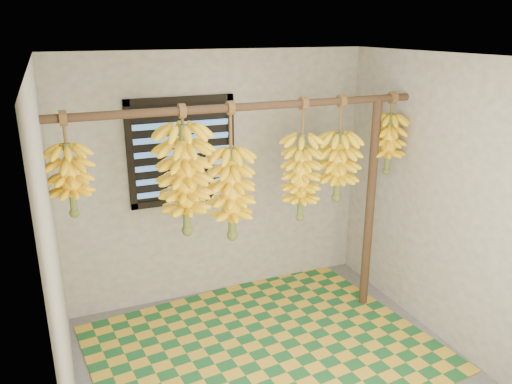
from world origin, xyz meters
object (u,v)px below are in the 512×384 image
banana_bunch_d (301,178)px  banana_bunch_f (389,144)px  banana_bunch_b (185,180)px  support_post (370,208)px  banana_bunch_a (71,180)px  woven_mat (264,348)px  banana_bunch_e (338,167)px  banana_bunch_c (232,194)px

banana_bunch_d → banana_bunch_f: 0.90m
banana_bunch_b → banana_bunch_d: size_ratio=0.97×
banana_bunch_d → banana_bunch_f: same height
support_post → banana_bunch_a: banana_bunch_a is taller
woven_mat → banana_bunch_e: size_ratio=2.95×
banana_bunch_c → banana_bunch_e: bearing=-0.0°
banana_bunch_e → banana_bunch_f: same height
support_post → banana_bunch_e: size_ratio=2.17×
banana_bunch_e → banana_bunch_f: (0.52, 0.00, 0.16)m
banana_bunch_f → banana_bunch_a: bearing=180.0°
banana_bunch_d → banana_bunch_e: same height
woven_mat → banana_bunch_f: (1.34, 0.31, 1.59)m
woven_mat → banana_bunch_f: bearing=12.9°
banana_bunch_d → banana_bunch_c: bearing=180.0°
woven_mat → banana_bunch_d: bearing=33.3°
banana_bunch_b → banana_bunch_e: bearing=0.0°
banana_bunch_e → support_post: bearing=0.0°
banana_bunch_b → banana_bunch_e: (1.36, 0.00, -0.03)m
support_post → banana_bunch_d: size_ratio=1.89×
banana_bunch_a → banana_bunch_f: bearing=0.0°
woven_mat → banana_bunch_f: 2.10m
support_post → banana_bunch_f: banana_bunch_f is taller
support_post → banana_bunch_b: bearing=180.0°
banana_bunch_d → banana_bunch_b: bearing=180.0°
support_post → woven_mat: support_post is taller
banana_bunch_a → banana_bunch_c: 1.23m
woven_mat → banana_bunch_e: bearing=20.4°
support_post → banana_bunch_d: bearing=180.0°
banana_bunch_c → banana_bunch_d: (0.63, -0.00, 0.06)m
woven_mat → banana_bunch_d: (0.47, 0.31, 1.37)m
support_post → banana_bunch_a: bearing=180.0°
banana_bunch_b → banana_bunch_c: (0.38, 0.00, -0.16)m
support_post → banana_bunch_c: 1.38m
banana_bunch_a → woven_mat: bearing=-12.7°
woven_mat → banana_bunch_b: (-0.54, 0.31, 1.46)m
woven_mat → banana_bunch_d: banana_bunch_d is taller
banana_bunch_b → banana_bunch_f: (1.88, 0.00, 0.12)m
support_post → banana_bunch_c: bearing=180.0°
woven_mat → banana_bunch_b: banana_bunch_b is taller
woven_mat → banana_bunch_b: bearing=150.2°
banana_bunch_c → banana_bunch_e: (0.98, -0.00, 0.12)m
woven_mat → banana_bunch_e: (0.83, 0.31, 1.43)m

